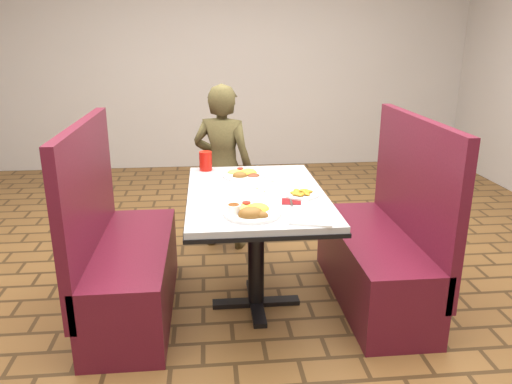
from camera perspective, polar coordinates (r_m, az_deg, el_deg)
dining_table at (r=2.97m, az=0.00°, el=-1.77°), size 0.81×1.21×0.75m
booth_bench_left at (r=3.12m, az=-14.87°, el=-7.81°), size 0.47×1.20×1.17m
booth_bench_right at (r=3.26m, az=14.20°, el=-6.63°), size 0.47×1.20×1.17m
diner_person at (r=3.88m, az=-3.78°, el=2.76°), size 0.55×0.46×1.29m
near_dinner_plate at (r=2.56m, az=-0.59°, el=-1.97°), size 0.30×0.30×0.09m
far_dinner_plate at (r=3.25m, az=-1.37°, el=2.22°), size 0.28×0.28×0.07m
plantain_plate at (r=2.88m, az=5.19°, el=-0.20°), size 0.20×0.20×0.03m
maroon_napkin at (r=2.78m, az=4.06°, el=-1.09°), size 0.12×0.12×0.00m
spoon_utensil at (r=2.76m, az=4.04°, el=-1.13°), size 0.03×0.14×0.00m
red_tumbler at (r=3.41m, az=-5.78°, el=3.55°), size 0.09×0.09×0.13m
paper_napkin at (r=2.50m, az=6.41°, el=-3.19°), size 0.25×0.21×0.01m
knife_utensil at (r=2.55m, az=-0.76°, el=-2.57°), size 0.08×0.15×0.00m
fork_utensil at (r=2.60m, az=-2.23°, el=-2.15°), size 0.06×0.14×0.00m
lettuce_shreds at (r=3.00m, az=0.65°, el=0.39°), size 0.28×0.32×0.00m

